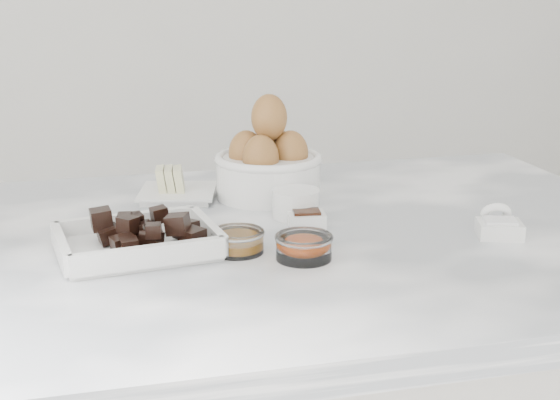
# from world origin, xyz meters

# --- Properties ---
(marble_slab) EXTENTS (1.20, 0.80, 0.04)m
(marble_slab) POSITION_xyz_m (0.00, 0.00, 0.92)
(marble_slab) COLOR white
(marble_slab) RESTS_ON cabinet
(chocolate_dish) EXTENTS (0.23, 0.19, 0.06)m
(chocolate_dish) POSITION_xyz_m (-0.20, -0.04, 0.96)
(chocolate_dish) COLOR white
(chocolate_dish) RESTS_ON marble_slab
(butter_plate) EXTENTS (0.15, 0.15, 0.05)m
(butter_plate) POSITION_xyz_m (-0.11, 0.22, 0.96)
(butter_plate) COLOR white
(butter_plate) RESTS_ON marble_slab
(sugar_ramekin) EXTENTS (0.07, 0.07, 0.04)m
(sugar_ramekin) POSITION_xyz_m (0.05, 0.07, 0.96)
(sugar_ramekin) COLOR white
(sugar_ramekin) RESTS_ON marble_slab
(egg_bowl) EXTENTS (0.18, 0.18, 0.17)m
(egg_bowl) POSITION_xyz_m (0.04, 0.19, 1.00)
(egg_bowl) COLOR white
(egg_bowl) RESTS_ON marble_slab
(honey_bowl) EXTENTS (0.07, 0.07, 0.03)m
(honey_bowl) POSITION_xyz_m (-0.06, -0.07, 0.96)
(honey_bowl) COLOR white
(honey_bowl) RESTS_ON marble_slab
(zest_bowl) EXTENTS (0.08, 0.08, 0.03)m
(zest_bowl) POSITION_xyz_m (0.02, -0.12, 0.96)
(zest_bowl) COLOR white
(zest_bowl) RESTS_ON marble_slab
(vanilla_spoon) EXTENTS (0.06, 0.07, 0.04)m
(vanilla_spoon) POSITION_xyz_m (0.06, 0.03, 0.95)
(vanilla_spoon) COLOR white
(vanilla_spoon) RESTS_ON marble_slab
(salt_spoon) EXTENTS (0.07, 0.09, 0.05)m
(salt_spoon) POSITION_xyz_m (0.31, -0.09, 0.96)
(salt_spoon) COLOR white
(salt_spoon) RESTS_ON marble_slab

